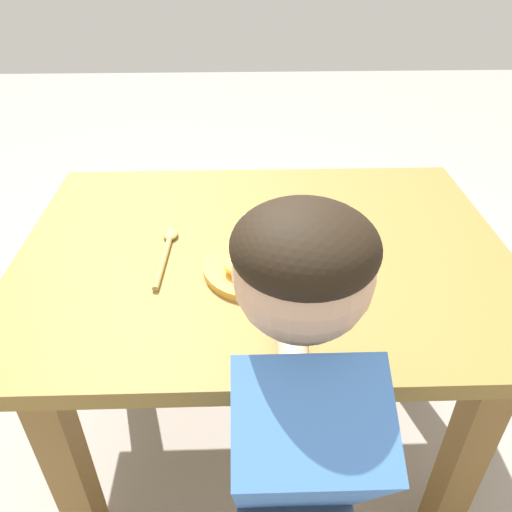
% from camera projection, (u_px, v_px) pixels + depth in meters
% --- Properties ---
extents(ground_plane, '(8.00, 8.00, 0.00)m').
position_uv_depth(ground_plane, '(262.00, 431.00, 1.49)').
color(ground_plane, gray).
extents(dining_table, '(1.09, 0.81, 0.66)m').
position_uv_depth(dining_table, '(264.00, 287.00, 1.18)').
color(dining_table, olive).
rests_on(dining_table, ground_plane).
extents(plate, '(0.22, 0.22, 0.05)m').
position_uv_depth(plate, '(256.00, 264.00, 1.04)').
color(plate, gold).
rests_on(plate, dining_table).
extents(fork, '(0.06, 0.20, 0.01)m').
position_uv_depth(fork, '(339.00, 260.00, 1.07)').
color(fork, silver).
rests_on(fork, dining_table).
extents(spoon, '(0.03, 0.23, 0.01)m').
position_uv_depth(spoon, '(166.00, 250.00, 1.09)').
color(spoon, '#AB9349').
rests_on(spoon, dining_table).
extents(person, '(0.19, 0.49, 0.99)m').
position_uv_depth(person, '(298.00, 477.00, 0.77)').
color(person, '#3E4D60').
rests_on(person, ground_plane).
extents(napkin, '(0.15, 0.14, 0.00)m').
position_uv_depth(napkin, '(274.00, 221.00, 1.20)').
color(napkin, white).
rests_on(napkin, dining_table).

